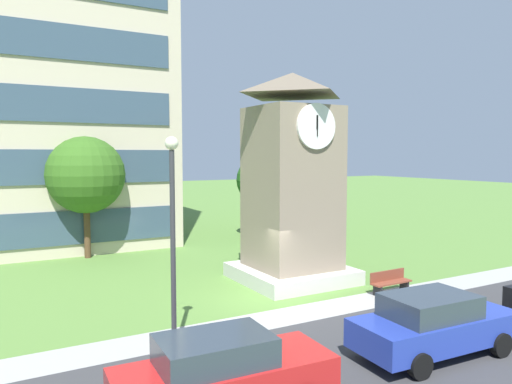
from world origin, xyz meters
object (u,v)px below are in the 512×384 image
object	(u,v)px
clock_tower	(292,190)
park_bench	(390,282)
tree_streetside	(261,181)
parked_car_blue	(434,324)
tree_by_building	(86,175)
parked_car_red	(223,373)
street_lamp	(173,221)

from	to	relation	value
clock_tower	park_bench	xyz separation A→B (m)	(2.26, -3.56, -3.45)
tree_streetside	park_bench	bearing A→B (deg)	-98.81
parked_car_blue	tree_by_building	bearing A→B (deg)	108.59
parked_car_red	park_bench	bearing A→B (deg)	26.75
tree_streetside	parked_car_red	distance (m)	22.27
parked_car_red	parked_car_blue	bearing A→B (deg)	-0.88
park_bench	tree_by_building	bearing A→B (deg)	125.81
clock_tower	parked_car_red	distance (m)	11.48
parked_car_red	clock_tower	bearing A→B (deg)	49.07
clock_tower	street_lamp	size ratio (longest dim) A/B	1.50
clock_tower	tree_by_building	world-z (taller)	clock_tower
clock_tower	park_bench	distance (m)	5.45
park_bench	parked_car_red	world-z (taller)	parked_car_red
parked_car_red	parked_car_blue	distance (m)	6.28
clock_tower	parked_car_blue	bearing A→B (deg)	-96.56
clock_tower	parked_car_red	world-z (taller)	clock_tower
tree_by_building	street_lamp	bearing A→B (deg)	-90.96
tree_by_building	parked_car_blue	distance (m)	18.85
street_lamp	tree_by_building	bearing A→B (deg)	89.04
park_bench	parked_car_blue	xyz separation A→B (m)	(-3.24, -4.89, 0.40)
parked_car_blue	parked_car_red	bearing A→B (deg)	179.12
tree_by_building	parked_car_blue	bearing A→B (deg)	-71.41
parked_car_blue	clock_tower	bearing A→B (deg)	83.44
clock_tower	park_bench	size ratio (longest dim) A/B	4.90
tree_streetside	parked_car_blue	size ratio (longest dim) A/B	1.12
tree_by_building	tree_streetside	bearing A→B (deg)	6.46
clock_tower	parked_car_red	bearing A→B (deg)	-130.93
street_lamp	tree_by_building	xyz separation A→B (m)	(0.24, 14.09, 0.71)
park_bench	parked_car_blue	distance (m)	5.88
clock_tower	parked_car_blue	xyz separation A→B (m)	(-0.97, -8.45, -3.05)
tree_streetside	tree_by_building	bearing A→B (deg)	-173.54
tree_by_building	park_bench	bearing A→B (deg)	-54.19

